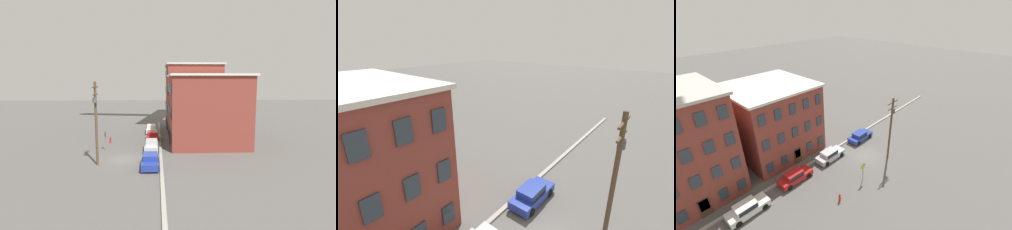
% 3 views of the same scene
% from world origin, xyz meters
% --- Properties ---
extents(kerb_strip, '(56.00, 0.36, 0.16)m').
position_xyz_m(kerb_strip, '(0.00, 4.50, 0.08)').
color(kerb_strip, '#9E998E').
rests_on(kerb_strip, ground_plane).
extents(car_blue, '(4.40, 1.92, 1.43)m').
position_xyz_m(car_blue, '(2.85, 3.28, 0.75)').
color(car_blue, '#233899').
rests_on(car_blue, ground_plane).
extents(utility_pole, '(2.40, 0.44, 9.29)m').
position_xyz_m(utility_pole, '(1.93, -2.64, 5.22)').
color(utility_pole, brown).
rests_on(utility_pole, ground_plane).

